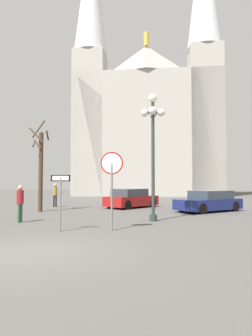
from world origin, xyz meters
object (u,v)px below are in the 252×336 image
object	(u,v)px
parked_car_near_red	(131,199)
pedestrian_standing	(55,193)
stop_sign	(112,174)
pedestrian_walking	(20,200)
cathedral	(147,111)
parked_car_far_navy	(209,202)
one_way_arrow_sign	(60,194)
street_lamp	(153,133)
bare_tree	(40,168)

from	to	relation	value
parked_car_near_red	pedestrian_standing	xyz separation A→B (m)	(-5.78, 0.02, 0.43)
stop_sign	pedestrian_walking	size ratio (longest dim) A/B	1.77
cathedral	parked_car_far_navy	xyz separation A→B (m)	(4.87, -22.66, -11.51)
cathedral	parked_car_far_navy	bearing A→B (deg)	-77.87
one_way_arrow_sign	pedestrian_walking	distance (m)	3.51
one_way_arrow_sign	stop_sign	bearing A→B (deg)	14.01
street_lamp	pedestrian_standing	xyz separation A→B (m)	(-7.57, 7.25, -3.18)
street_lamp	parked_car_far_navy	xyz separation A→B (m)	(3.44, 5.01, -3.63)
pedestrian_standing	stop_sign	bearing A→B (deg)	-59.33
stop_sign	street_lamp	bearing A→B (deg)	62.07
pedestrian_walking	stop_sign	bearing A→B (deg)	-20.69
bare_tree	pedestrian_standing	size ratio (longest dim) A/B	3.38
bare_tree	pedestrian_standing	distance (m)	3.95
bare_tree	parked_car_near_red	distance (m)	6.84
cathedral	bare_tree	xyz separation A→B (m)	(-5.81, -23.96, -9.35)
street_lamp	parked_car_far_navy	distance (m)	7.08
parked_car_far_navy	pedestrian_standing	xyz separation A→B (m)	(-11.00, 2.24, 0.45)
bare_tree	parked_car_near_red	size ratio (longest dim) A/B	1.36
pedestrian_walking	pedestrian_standing	size ratio (longest dim) A/B	0.97
pedestrian_walking	cathedral	bearing A→B (deg)	80.73
parked_car_near_red	parked_car_far_navy	world-z (taller)	parked_car_near_red
street_lamp	pedestrian_walking	xyz separation A→B (m)	(-6.14, -1.17, -3.21)
street_lamp	parked_car_near_red	bearing A→B (deg)	103.84
cathedral	street_lamp	xyz separation A→B (m)	(1.43, -27.67, -7.88)
pedestrian_standing	parked_car_near_red	bearing A→B (deg)	-0.22
stop_sign	pedestrian_standing	size ratio (longest dim) A/B	1.72
bare_tree	parked_car_far_navy	xyz separation A→B (m)	(10.68, 1.30, -2.17)
stop_sign	cathedral	bearing A→B (deg)	89.80
parked_car_near_red	pedestrian_standing	distance (m)	5.80
bare_tree	pedestrian_walking	size ratio (longest dim) A/B	3.47
one_way_arrow_sign	pedestrian_standing	xyz separation A→B (m)	(-4.13, 10.63, -0.32)
stop_sign	pedestrian_standing	distance (m)	11.86
cathedral	stop_sign	world-z (taller)	cathedral
stop_sign	parked_car_far_navy	bearing A→B (deg)	57.85
cathedral	parked_car_far_navy	world-z (taller)	cathedral
stop_sign	parked_car_near_red	distance (m)	10.25
pedestrian_walking	bare_tree	bearing A→B (deg)	102.76
street_lamp	parked_car_far_navy	bearing A→B (deg)	55.57
pedestrian_walking	parked_car_far_navy	bearing A→B (deg)	32.83
street_lamp	cathedral	bearing A→B (deg)	92.97
parked_car_far_navy	pedestrian_standing	distance (m)	11.24
parked_car_far_navy	pedestrian_standing	size ratio (longest dim) A/B	2.60
cathedral	one_way_arrow_sign	world-z (taller)	cathedral
stop_sign	parked_car_far_navy	world-z (taller)	stop_sign
cathedral	pedestrian_standing	distance (m)	24.02
parked_car_near_red	pedestrian_walking	distance (m)	9.47
parked_car_far_navy	one_way_arrow_sign	bearing A→B (deg)	-129.32
one_way_arrow_sign	parked_car_near_red	bearing A→B (deg)	81.14
cathedral	parked_car_far_navy	size ratio (longest dim) A/B	8.72
pedestrian_walking	pedestrian_standing	distance (m)	8.54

